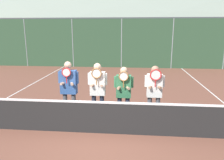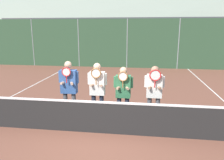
{
  "view_description": "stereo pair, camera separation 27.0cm",
  "coord_description": "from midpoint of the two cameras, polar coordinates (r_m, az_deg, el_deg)",
  "views": [
    {
      "loc": [
        0.78,
        -5.38,
        2.77
      ],
      "look_at": [
        0.19,
        0.97,
        1.26
      ],
      "focal_mm": 35.0,
      "sensor_mm": 36.0,
      "label": 1
    },
    {
      "loc": [
        1.04,
        -5.35,
        2.77
      ],
      "look_at": [
        0.19,
        0.97,
        1.26
      ],
      "focal_mm": 35.0,
      "sensor_mm": 36.0,
      "label": 2
    }
  ],
  "objects": [
    {
      "name": "clubhouse_building",
      "position": [
        23.36,
        2.9,
        11.15
      ],
      "size": [
        23.15,
        5.5,
        3.76
      ],
      "color": "tan",
      "rests_on": "ground_plane"
    },
    {
      "name": "hill_distant",
      "position": [
        62.18,
        7.01,
        10.66
      ],
      "size": [
        131.02,
        72.79,
        25.48
      ],
      "color": "gray",
      "rests_on": "ground_plane"
    },
    {
      "name": "fence_back",
      "position": [
        15.74,
        4.47,
        9.45
      ],
      "size": [
        21.37,
        0.06,
        3.44
      ],
      "color": "gray",
      "rests_on": "ground_plane"
    },
    {
      "name": "court_line_left_sideline",
      "position": [
        10.23,
        -23.26,
        -3.49
      ],
      "size": [
        0.05,
        16.0,
        0.01
      ],
      "primitive_type": "cube",
      "color": "white",
      "rests_on": "ground_plane"
    },
    {
      "name": "player_center_left",
      "position": [
        6.39,
        -2.64,
        -2.12
      ],
      "size": [
        0.57,
        0.34,
        1.81
      ],
      "color": "#232838",
      "rests_on": "ground_plane"
    },
    {
      "name": "tennis_net",
      "position": [
        5.91,
        -1.76,
        -9.6
      ],
      "size": [
        11.55,
        0.09,
        1.01
      ],
      "color": "gray",
      "rests_on": "ground_plane"
    },
    {
      "name": "car_far_left",
      "position": [
        20.38,
        -10.99,
        7.76
      ],
      "size": [
        4.23,
        1.99,
        1.73
      ],
      "color": "slate",
      "rests_on": "ground_plane"
    },
    {
      "name": "player_leftmost",
      "position": [
        6.6,
        -10.04,
        -1.62
      ],
      "size": [
        0.61,
        0.34,
        1.84
      ],
      "color": "#56565B",
      "rests_on": "ground_plane"
    },
    {
      "name": "car_left_of_center",
      "position": [
        19.33,
        3.12,
        7.72
      ],
      "size": [
        4.48,
        1.92,
        1.75
      ],
      "color": "maroon",
      "rests_on": "ground_plane"
    },
    {
      "name": "player_center_right",
      "position": [
        6.32,
        4.16,
        -2.87
      ],
      "size": [
        0.56,
        0.34,
        1.71
      ],
      "color": "#232838",
      "rests_on": "ground_plane"
    },
    {
      "name": "ground_plane",
      "position": [
        6.1,
        -1.73,
        -13.69
      ],
      "size": [
        120.0,
        120.0,
        0.0
      ],
      "primitive_type": "plane",
      "color": "brown"
    },
    {
      "name": "player_rightmost",
      "position": [
        6.39,
        12.15,
        -2.65
      ],
      "size": [
        0.57,
        0.34,
        1.75
      ],
      "color": "#56565B",
      "rests_on": "ground_plane"
    },
    {
      "name": "car_center",
      "position": [
        19.6,
        18.39,
        7.26
      ],
      "size": [
        4.61,
        2.02,
        1.84
      ],
      "color": "#285638",
      "rests_on": "ground_plane"
    }
  ]
}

